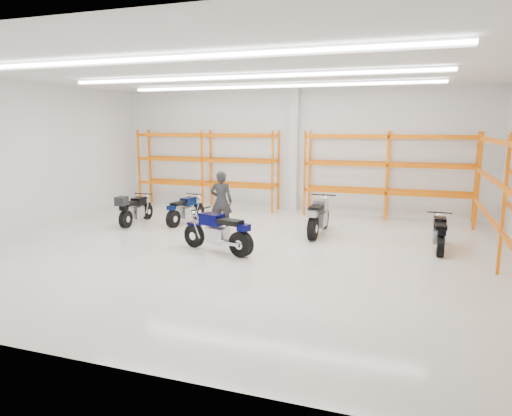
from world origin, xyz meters
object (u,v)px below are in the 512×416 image
(motorcycle_main, at_px, (220,233))
(motorcycle_back_c, at_px, (318,217))
(motorcycle_back_b, at_px, (184,211))
(standing_man, at_px, (221,201))
(motorcycle_back_a, at_px, (134,210))
(motorcycle_back_d, at_px, (439,234))
(structural_column, at_px, (294,151))

(motorcycle_main, distance_m, motorcycle_back_c, 3.35)
(motorcycle_back_b, distance_m, standing_man, 1.70)
(motorcycle_main, bearing_deg, motorcycle_back_c, 53.84)
(motorcycle_back_b, bearing_deg, motorcycle_back_c, -0.39)
(motorcycle_back_a, relative_size, motorcycle_back_d, 1.07)
(motorcycle_back_d, height_order, structural_column, structural_column)
(motorcycle_back_a, relative_size, structural_column, 0.44)
(motorcycle_back_a, bearing_deg, structural_column, 43.76)
(motorcycle_back_d, distance_m, structural_column, 6.75)
(motorcycle_back_b, relative_size, standing_man, 1.03)
(motorcycle_main, height_order, standing_man, standing_man)
(motorcycle_main, distance_m, motorcycle_back_b, 3.67)
(motorcycle_back_a, relative_size, standing_man, 1.08)
(standing_man, distance_m, structural_column, 4.39)
(motorcycle_back_d, bearing_deg, motorcycle_main, -159.13)
(motorcycle_back_b, height_order, standing_man, standing_man)
(motorcycle_back_b, bearing_deg, motorcycle_back_d, -5.42)
(motorcycle_back_b, xyz_separation_m, motorcycle_back_c, (4.43, -0.03, 0.08))
(motorcycle_back_a, xyz_separation_m, motorcycle_back_d, (9.22, -0.12, -0.06))
(standing_man, xyz_separation_m, structural_column, (1.21, 4.01, 1.33))
(motorcycle_back_b, bearing_deg, motorcycle_main, -48.23)
(motorcycle_main, bearing_deg, motorcycle_back_b, 131.77)
(motorcycle_back_c, height_order, structural_column, structural_column)
(motorcycle_back_c, xyz_separation_m, standing_man, (-2.88, -0.50, 0.40))
(standing_man, height_order, structural_column, structural_column)
(motorcycle_back_c, height_order, motorcycle_back_d, motorcycle_back_c)
(motorcycle_back_c, bearing_deg, motorcycle_back_d, -12.05)
(motorcycle_back_c, distance_m, standing_man, 2.95)
(motorcycle_back_d, relative_size, structural_column, 0.42)
(motorcycle_back_a, distance_m, motorcycle_back_d, 9.22)
(motorcycle_back_b, height_order, motorcycle_back_c, motorcycle_back_c)
(structural_column, bearing_deg, motorcycle_back_a, -136.24)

